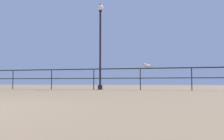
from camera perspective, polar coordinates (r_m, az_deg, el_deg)
pier_railing at (r=10.43m, az=-4.94°, el=-1.07°), size 22.85×0.05×1.04m
lamppost_center at (r=10.78m, az=-3.19°, el=8.29°), size 0.29×0.29×4.42m
seagull_on_rail at (r=9.98m, az=9.45°, el=1.15°), size 0.46×0.21×0.22m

